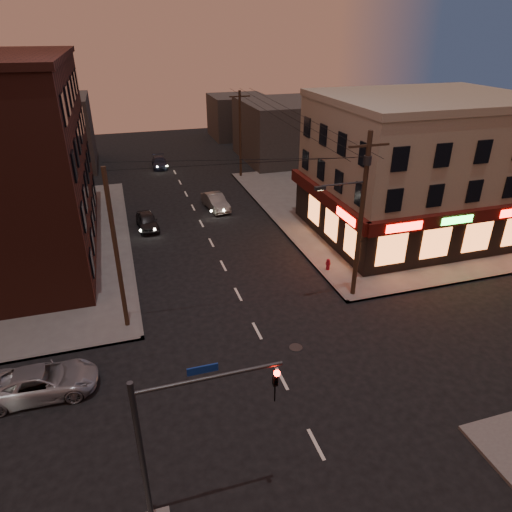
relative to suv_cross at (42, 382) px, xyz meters
name	(u,v)px	position (x,y,z in m)	size (l,w,h in m)	color
ground	(282,379)	(10.71, -2.30, -0.67)	(120.00, 120.00, 0.00)	black
sidewalk_ne	(393,205)	(28.71, 16.70, -0.60)	(24.00, 28.00, 0.15)	#514F4C
pizza_building	(419,167)	(26.64, 11.13, 4.67)	(15.85, 12.85, 10.50)	gray
bg_building_ne_a	(284,131)	(24.71, 35.70, 2.83)	(10.00, 12.00, 7.00)	#3F3D3A
bg_building_nw	(51,133)	(-2.29, 39.70, 3.33)	(9.00, 10.00, 8.00)	#3F3D3A
bg_building_ne_b	(239,116)	(22.71, 49.70, 2.33)	(8.00, 8.00, 6.00)	#3F3D3A
utility_pole_main	(360,209)	(17.39, 3.50, 5.09)	(4.20, 0.44, 10.00)	#382619
utility_pole_far	(240,135)	(17.51, 29.70, 3.98)	(0.26, 0.26, 9.00)	#382619
utility_pole_west	(116,252)	(3.91, 4.20, 3.98)	(0.24, 0.24, 9.00)	#382619
traffic_signal	(175,433)	(5.14, -7.90, 3.48)	(4.49, 0.32, 6.47)	#333538
suv_cross	(42,382)	(0.00, 0.00, 0.00)	(2.24, 4.86, 1.35)	gray
sedan_near	(147,221)	(6.26, 18.00, -0.02)	(1.54, 3.83, 1.31)	black
sedan_mid	(216,202)	(12.64, 20.74, 0.02)	(1.48, 4.23, 1.40)	slate
sedan_far	(159,162)	(9.29, 36.20, -0.08)	(1.67, 4.11, 1.19)	black
fire_hydrant	(328,264)	(17.36, 6.81, -0.09)	(0.37, 0.37, 0.81)	maroon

